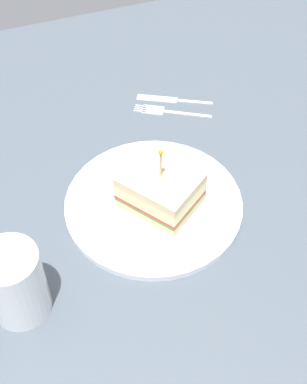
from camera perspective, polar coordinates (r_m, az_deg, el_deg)
name	(u,v)px	position (r cm, az deg, el deg)	size (l,w,h in cm)	color
ground_plane	(154,211)	(74.71, 0.00, -2.04)	(107.98, 107.98, 2.00)	#4C5660
plate	(154,204)	(73.56, 0.00, -1.30)	(25.03, 25.03, 1.01)	white
sandwich_half_center	(160,190)	(70.99, 0.75, 0.23)	(12.18, 12.65, 10.15)	beige
drink_glass	(16,285)	(62.94, -14.85, -9.85)	(7.06, 7.06, 10.12)	beige
fork	(164,111)	(88.66, 1.10, 8.87)	(11.84, 7.76, 0.35)	silver
knife	(170,99)	(91.08, 1.81, 10.10)	(11.99, 7.27, 0.35)	silver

